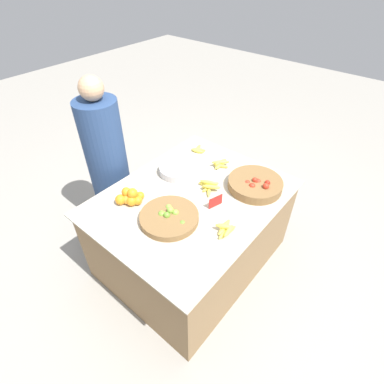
% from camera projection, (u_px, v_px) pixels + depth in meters
% --- Properties ---
extents(ground_plane, '(12.00, 12.00, 0.00)m').
position_uv_depth(ground_plane, '(192.00, 257.00, 2.78)').
color(ground_plane, '#A39E93').
extents(market_table, '(1.48, 1.17, 0.74)m').
position_uv_depth(market_table, '(192.00, 230.00, 2.54)').
color(market_table, olive).
rests_on(market_table, ground_plane).
extents(lime_bowl, '(0.42, 0.42, 0.09)m').
position_uv_depth(lime_bowl, '(169.00, 217.00, 2.10)').
color(lime_bowl, olive).
rests_on(lime_bowl, market_table).
extents(tomato_basket, '(0.43, 0.43, 0.11)m').
position_uv_depth(tomato_basket, '(255.00, 184.00, 2.36)').
color(tomato_basket, olive).
rests_on(tomato_basket, market_table).
extents(orange_pile, '(0.20, 0.18, 0.13)m').
position_uv_depth(orange_pile, '(130.00, 198.00, 2.22)').
color(orange_pile, orange).
rests_on(orange_pile, market_table).
extents(metal_bowl, '(0.31, 0.31, 0.07)m').
position_uv_depth(metal_bowl, '(178.00, 170.00, 2.52)').
color(metal_bowl, silver).
rests_on(metal_bowl, market_table).
extents(price_sign, '(0.12, 0.04, 0.09)m').
position_uv_depth(price_sign, '(216.00, 201.00, 2.20)').
color(price_sign, red).
rests_on(price_sign, market_table).
extents(banana_bunch_back_center, '(0.19, 0.13, 0.06)m').
position_uv_depth(banana_bunch_back_center, '(225.00, 229.00, 2.01)').
color(banana_bunch_back_center, '#EFDB4C').
rests_on(banana_bunch_back_center, market_table).
extents(banana_bunch_middle_left, '(0.14, 0.13, 0.03)m').
position_uv_depth(banana_bunch_middle_left, '(198.00, 150.00, 2.79)').
color(banana_bunch_middle_left, '#EFDB4C').
rests_on(banana_bunch_middle_left, market_table).
extents(banana_bunch_middle_right, '(0.20, 0.20, 0.06)m').
position_uv_depth(banana_bunch_middle_right, '(209.00, 186.00, 2.37)').
color(banana_bunch_middle_right, '#EFDB4C').
rests_on(banana_bunch_middle_right, market_table).
extents(banana_bunch_front_right, '(0.15, 0.14, 0.06)m').
position_uv_depth(banana_bunch_front_right, '(220.00, 164.00, 2.59)').
color(banana_bunch_front_right, '#EFDB4C').
rests_on(banana_bunch_front_right, market_table).
extents(vendor_person, '(0.35, 0.35, 1.51)m').
position_uv_depth(vendor_person, '(109.00, 168.00, 2.68)').
color(vendor_person, navy).
rests_on(vendor_person, ground_plane).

